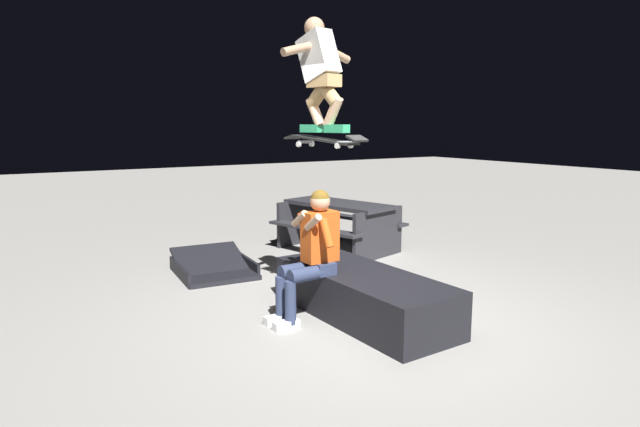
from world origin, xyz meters
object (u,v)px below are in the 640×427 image
Objects in this scene: skateboard at (324,140)px; skater_airborne at (320,69)px; person_sitting_on_ledge at (311,249)px; kicker_ramp at (214,269)px; ledge_box_main at (363,295)px; picnic_table_back at (338,218)px.

skater_airborne is (0.06, 0.01, 0.69)m from skateboard.
skateboard is (0.15, -0.24, 1.06)m from person_sitting_on_ledge.
skater_airborne is 3.09m from kicker_ramp.
skateboard is at bearing -168.54° from skater_airborne.
skateboard reaches higher than kicker_ramp.
ledge_box_main is 1.60× the size of person_sitting_on_ledge.
person_sitting_on_ledge is 1.77m from skater_airborne.
skateboard is 0.52× the size of picnic_table_back.
kicker_ramp is at bearing 13.83° from skater_airborne.
skateboard is 0.85× the size of kicker_ramp.
picnic_table_back is at bearing -38.80° from person_sitting_on_ledge.
person_sitting_on_ledge is at bearing 131.82° from skater_airborne.
skateboard is at bearing -166.23° from kicker_ramp.
skateboard is 0.69m from skater_airborne.
skateboard is 3.02m from picnic_table_back.
ledge_box_main is 2.94m from picnic_table_back.
picnic_table_back is at bearing -36.82° from skateboard.
person_sitting_on_ledge is (0.23, 0.47, 0.48)m from ledge_box_main.
picnic_table_back is at bearing -37.72° from skater_airborne.
ledge_box_main is at bearing -148.89° from skateboard.
skateboard is (0.38, 0.23, 1.54)m from ledge_box_main.
kicker_ramp is at bearing 13.77° from skateboard.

